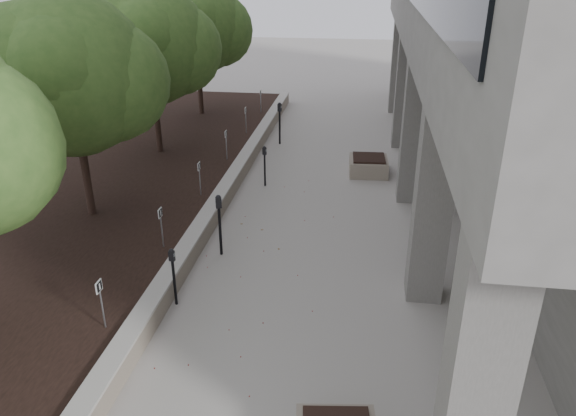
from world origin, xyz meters
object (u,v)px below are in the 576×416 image
Objects in this scene: parking_meter_5 at (280,123)px; crabapple_tree_3 at (75,109)px; parking_meter_2 at (174,277)px; crabapple_tree_4 at (152,70)px; crabapple_tree_5 at (197,47)px; parking_meter_3 at (220,225)px; parking_meter_4 at (265,166)px; planter_back at (368,165)px.

crabapple_tree_3 is at bearing -94.51° from parking_meter_5.
crabapple_tree_3 is 5.12m from parking_meter_2.
crabapple_tree_5 is (0.00, 5.00, 0.00)m from crabapple_tree_4.
crabapple_tree_4 reaches higher than parking_meter_2.
parking_meter_5 is at bearing 63.74° from crabapple_tree_3.
crabapple_tree_3 reaches higher than parking_meter_3.
parking_meter_4 is at bearing -22.53° from crabapple_tree_4.
crabapple_tree_4 is 7.37m from parking_meter_3.
crabapple_tree_5 is at bearing 168.20° from parking_meter_5.
parking_meter_3 is (3.64, -0.96, -2.36)m from crabapple_tree_3.
crabapple_tree_4 is 3.45× the size of parking_meter_5.
parking_meter_2 is at bearing -76.05° from crabapple_tree_5.
crabapple_tree_3 is 4.27× the size of parking_meter_2.
crabapple_tree_5 is 4.28× the size of parking_meter_4.
crabapple_tree_5 reaches higher than parking_meter_3.
parking_meter_5 is (3.72, 2.54, -2.33)m from crabapple_tree_4.
parking_meter_5 reaches higher than planter_back.
parking_meter_3 is at bearing -120.10° from planter_back.
crabapple_tree_3 is at bearing -145.19° from planter_back.
parking_meter_3 reaches higher than parking_meter_4.
crabapple_tree_3 is 4.44m from parking_meter_3.
crabapple_tree_5 is 11.78m from parking_meter_3.
planter_back is (3.77, 7.96, -0.36)m from parking_meter_2.
crabapple_tree_3 is 3.57× the size of parking_meter_3.
crabapple_tree_4 is 5.00m from crabapple_tree_5.
crabapple_tree_3 reaches higher than parking_meter_4.
parking_meter_3 is 8.49m from parking_meter_5.
crabapple_tree_5 is at bearing 87.25° from parking_meter_3.
crabapple_tree_4 reaches higher than parking_meter_3.
planter_back is (3.31, -2.65, -0.51)m from parking_meter_5.
parking_meter_5 is 4.27m from planter_back.
planter_back is at bearing -0.94° from crabapple_tree_4.
planter_back is at bearing 73.87° from parking_meter_2.
parking_meter_2 is at bearing -121.52° from parking_meter_3.
parking_meter_4 is at bearing 65.37° from parking_meter_3.
crabapple_tree_4 is 4.28× the size of parking_meter_4.
parking_meter_5 is 1.31× the size of planter_back.
crabapple_tree_5 is at bearing 90.00° from crabapple_tree_3.
parking_meter_2 reaches higher than planter_back.
crabapple_tree_5 is (0.00, 10.00, 0.00)m from crabapple_tree_3.
parking_meter_5 is at bearing 34.29° from crabapple_tree_4.
crabapple_tree_3 is at bearing 144.17° from parking_meter_3.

